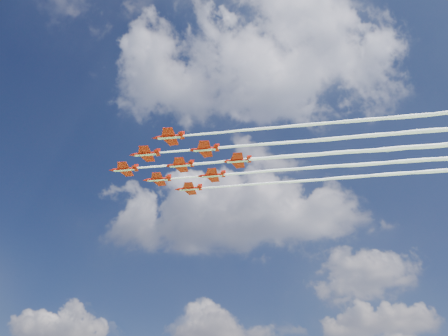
{
  "coord_description": "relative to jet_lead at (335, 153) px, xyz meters",
  "views": [
    {
      "loc": [
        31.95,
        -109.51,
        7.68
      ],
      "look_at": [
        11.3,
        0.89,
        83.44
      ],
      "focal_mm": 35.0,
      "sensor_mm": 36.0,
      "label": 1
    }
  ],
  "objects": [
    {
      "name": "jet_row4_starb",
      "position": [
        26.32,
        8.45,
        0.0
      ],
      "size": [
        135.29,
        11.47,
        2.35
      ],
      "rotation": [
        0.0,
        0.0,
        0.05
      ],
      "color": "red"
    },
    {
      "name": "jet_row4_port",
      "position": [
        27.04,
        -5.72,
        0.0
      ],
      "size": [
        135.29,
        11.47,
        2.35
      ],
      "rotation": [
        0.0,
        0.0,
        0.05
      ],
      "color": "red"
    },
    {
      "name": "jet_row2_port",
      "position": [
        9.25,
        -6.63,
        0.0
      ],
      "size": [
        135.29,
        11.47,
        2.35
      ],
      "rotation": [
        0.0,
        0.0,
        0.05
      ],
      "color": "red"
    },
    {
      "name": "jet_row3_centre",
      "position": [
        17.78,
        0.91,
        0.0
      ],
      "size": [
        135.29,
        11.47,
        2.35
      ],
      "rotation": [
        0.0,
        0.0,
        0.05
      ],
      "color": "red"
    },
    {
      "name": "jet_row3_port",
      "position": [
        18.51,
        -13.26,
        0.0
      ],
      "size": [
        135.29,
        11.47,
        2.35
      ],
      "rotation": [
        0.0,
        0.0,
        0.05
      ],
      "color": "red"
    },
    {
      "name": "jet_lead",
      "position": [
        0.0,
        0.0,
        0.0
      ],
      "size": [
        135.29,
        11.47,
        2.35
      ],
      "rotation": [
        0.0,
        0.0,
        0.05
      ],
      "color": "red"
    },
    {
      "name": "jet_row3_starb",
      "position": [
        17.06,
        15.08,
        0.0
      ],
      "size": [
        135.29,
        11.47,
        2.35
      ],
      "rotation": [
        0.0,
        0.0,
        0.05
      ],
      "color": "red"
    },
    {
      "name": "jet_row2_starb",
      "position": [
        8.53,
        7.54,
        0.0
      ],
      "size": [
        135.29,
        11.47,
        2.35
      ],
      "rotation": [
        0.0,
        0.0,
        0.05
      ],
      "color": "red"
    }
  ]
}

